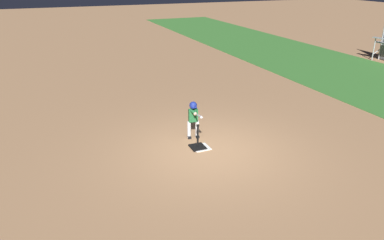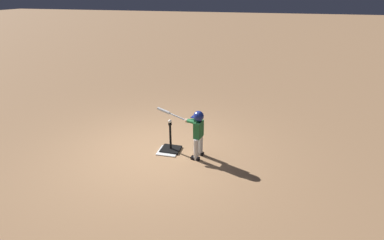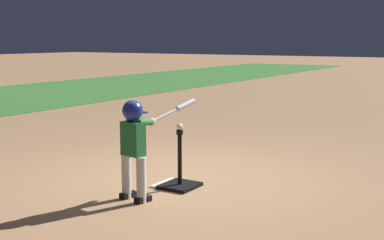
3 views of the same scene
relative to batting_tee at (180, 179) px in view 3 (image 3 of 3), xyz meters
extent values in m
plane|color=#AD7F56|center=(0.32, 0.19, -0.09)|extent=(90.00, 90.00, 0.00)
cube|color=white|center=(0.04, 0.08, -0.08)|extent=(0.45, 0.45, 0.02)
cube|color=black|center=(0.00, 0.00, -0.07)|extent=(0.42, 0.38, 0.04)
cylinder|color=black|center=(0.00, 0.00, 0.24)|extent=(0.05, 0.05, 0.58)
cylinder|color=black|center=(0.00, 0.00, 0.55)|extent=(0.08, 0.08, 0.05)
cylinder|color=silver|center=(-0.65, 0.26, 0.15)|extent=(0.12, 0.12, 0.48)
cube|color=black|center=(-0.63, 0.25, -0.06)|extent=(0.19, 0.12, 0.06)
cylinder|color=silver|center=(-0.69, 0.03, 0.15)|extent=(0.12, 0.12, 0.48)
cube|color=black|center=(-0.67, 0.03, -0.06)|extent=(0.19, 0.12, 0.06)
cube|color=#236B38|center=(-0.67, 0.14, 0.57)|extent=(0.18, 0.27, 0.36)
sphere|color=#DBB293|center=(-0.67, 0.14, 0.85)|extent=(0.18, 0.18, 0.18)
sphere|color=navy|center=(-0.67, 0.14, 0.86)|extent=(0.22, 0.22, 0.22)
cube|color=navy|center=(-0.58, 0.13, 0.84)|extent=(0.14, 0.18, 0.01)
cylinder|color=#236B38|center=(-0.53, 0.16, 0.73)|extent=(0.29, 0.19, 0.10)
cylinder|color=#236B38|center=(-0.54, 0.08, 0.73)|extent=(0.29, 0.11, 0.10)
sphere|color=#DBB293|center=(-0.41, 0.10, 0.71)|extent=(0.09, 0.09, 0.09)
cylinder|color=silver|center=(-0.08, 0.04, 0.79)|extent=(0.67, 0.15, 0.19)
cylinder|color=silver|center=(0.14, 0.00, 0.85)|extent=(0.30, 0.11, 0.13)
cylinder|color=black|center=(-0.43, 0.10, 0.71)|extent=(0.03, 0.05, 0.05)
sphere|color=white|center=(0.00, 0.00, 0.61)|extent=(0.07, 0.07, 0.07)
camera|label=1|loc=(8.24, -3.51, 4.28)|focal=35.00mm
camera|label=2|loc=(-1.97, 5.58, 3.21)|focal=28.00mm
camera|label=3|loc=(-4.98, -3.23, 1.59)|focal=50.00mm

